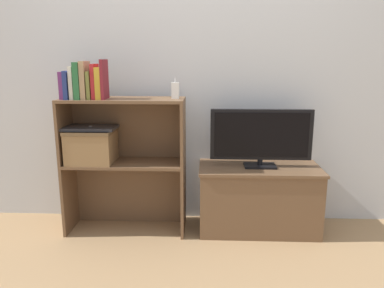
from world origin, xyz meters
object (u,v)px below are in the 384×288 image
at_px(book_olive, 91,85).
at_px(storage_basket_left, 91,144).
at_px(book_ivory, 74,83).
at_px(book_mustard, 100,83).
at_px(laptop, 90,128).
at_px(book_crimson, 95,82).
at_px(tv, 261,136).
at_px(book_tan, 85,80).
at_px(book_navy, 69,85).
at_px(book_maroon, 104,79).
at_px(baby_monitor, 175,90).
at_px(tv_stand, 258,198).
at_px(book_plum, 64,85).
at_px(book_forest, 79,81).

relative_size(book_olive, storage_basket_left, 0.57).
bearing_deg(book_ivory, storage_basket_left, 22.25).
distance_m(book_mustard, laptop, 0.32).
relative_size(book_ivory, laptop, 0.61).
xyz_separation_m(book_crimson, storage_basket_left, (-0.06, 0.03, -0.43)).
distance_m(tv, book_tan, 1.24).
relative_size(book_navy, book_olive, 1.02).
bearing_deg(book_crimson, laptop, 150.61).
xyz_separation_m(book_navy, book_maroon, (0.24, 0.00, 0.04)).
bearing_deg(baby_monitor, book_ivory, -175.84).
height_order(book_navy, book_olive, book_navy).
height_order(tv_stand, book_crimson, book_crimson).
bearing_deg(storage_basket_left, book_olive, -48.57).
bearing_deg(book_olive, book_mustard, 0.00).
height_order(book_ivory, book_crimson, book_crimson).
relative_size(book_plum, book_olive, 0.98).
bearing_deg(laptop, tv_stand, 2.77).
bearing_deg(book_maroon, tv, 4.82).
relative_size(book_plum, laptop, 0.51).
relative_size(book_olive, baby_monitor, 1.32).
relative_size(book_mustard, storage_basket_left, 0.65).
bearing_deg(book_olive, laptop, 131.43).
relative_size(book_forest, baby_monitor, 1.74).
distance_m(book_tan, book_crimson, 0.07).
bearing_deg(book_plum, book_tan, 0.00).
distance_m(tv_stand, book_olive, 1.40).
relative_size(tv_stand, book_forest, 3.55).
bearing_deg(book_navy, book_forest, 0.00).
distance_m(book_plum, storage_basket_left, 0.43).
height_order(tv, book_forest, book_forest).
height_order(book_ivory, book_olive, book_ivory).
distance_m(tv, storage_basket_left, 1.17).
relative_size(book_tan, book_olive, 1.35).
distance_m(book_tan, book_mustard, 0.10).
bearing_deg(book_olive, tv_stand, 4.51).
xyz_separation_m(book_ivory, book_mustard, (0.17, 0.00, -0.00)).
height_order(tv, book_mustard, book_mustard).
height_order(book_plum, book_navy, book_navy).
distance_m(book_forest, storage_basket_left, 0.44).
bearing_deg(laptop, book_olive, -48.57).
distance_m(tv_stand, book_forest, 1.48).
height_order(book_forest, book_maroon, book_maroon).
height_order(book_olive, laptop, book_olive).
bearing_deg(tv, book_ivory, -175.96).
height_order(book_plum, book_maroon, book_maroon).
height_order(book_maroon, baby_monitor, book_maroon).
xyz_separation_m(book_crimson, laptop, (-0.06, 0.03, -0.31)).
relative_size(book_ivory, book_tan, 0.87).
bearing_deg(book_plum, book_crimson, 0.00).
relative_size(book_maroon, baby_monitor, 1.87).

